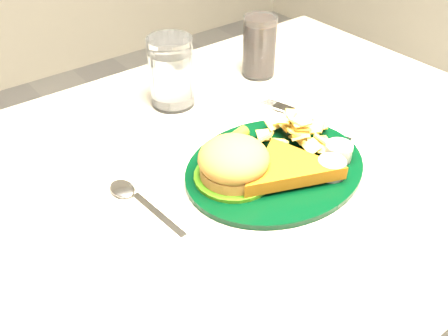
# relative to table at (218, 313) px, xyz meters

# --- Properties ---
(table) EXTENTS (1.20, 0.80, 0.75)m
(table) POSITION_rel_table_xyz_m (0.00, 0.00, 0.00)
(table) COLOR #ADA79D
(table) RESTS_ON ground
(dinner_plate) EXTENTS (0.32, 0.27, 0.07)m
(dinner_plate) POSITION_rel_table_xyz_m (0.07, -0.06, 0.41)
(dinner_plate) COLOR black
(dinner_plate) RESTS_ON table
(water_glass) EXTENTS (0.11, 0.11, 0.13)m
(water_glass) POSITION_rel_table_xyz_m (0.06, 0.22, 0.44)
(water_glass) COLOR white
(water_glass) RESTS_ON table
(cola_glass) EXTENTS (0.08, 0.08, 0.13)m
(cola_glass) POSITION_rel_table_xyz_m (0.27, 0.21, 0.44)
(cola_glass) COLOR black
(cola_glass) RESTS_ON table
(fork_napkin) EXTENTS (0.18, 0.21, 0.01)m
(fork_napkin) POSITION_rel_table_xyz_m (0.20, -0.01, 0.38)
(fork_napkin) COLOR white
(fork_napkin) RESTS_ON table
(spoon) EXTENTS (0.06, 0.17, 0.01)m
(spoon) POSITION_rel_table_xyz_m (-0.13, -0.04, 0.38)
(spoon) COLOR white
(spoon) RESTS_ON table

